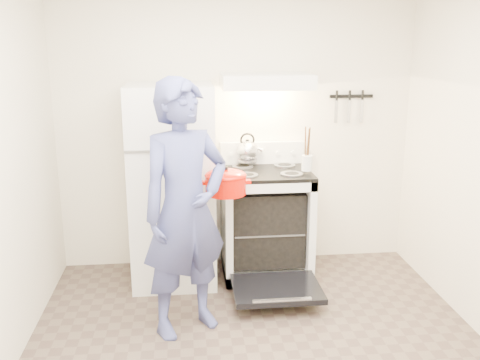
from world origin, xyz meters
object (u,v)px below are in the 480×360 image
object	(u,v)px
refrigerator	(173,185)
dutch_oven	(226,185)
person	(185,210)
tea_kettle	(247,149)
stove_body	(266,224)

from	to	relation	value
refrigerator	dutch_oven	distance (m)	0.68
person	tea_kettle	bearing A→B (deg)	33.61
refrigerator	person	world-z (taller)	person
stove_body	person	xyz separation A→B (m)	(-0.71, -0.90, 0.45)
refrigerator	tea_kettle	bearing A→B (deg)	20.11
tea_kettle	refrigerator	bearing A→B (deg)	-159.89
refrigerator	stove_body	distance (m)	0.90
stove_body	person	size ratio (longest dim) A/B	0.51
stove_body	person	world-z (taller)	person
refrigerator	dutch_oven	bearing A→B (deg)	-51.45
tea_kettle	person	xyz separation A→B (m)	(-0.56, -1.12, -0.19)
tea_kettle	person	distance (m)	1.26
refrigerator	tea_kettle	distance (m)	0.75
person	dutch_oven	xyz separation A→B (m)	(0.31, 0.35, 0.07)
person	refrigerator	bearing A→B (deg)	67.30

